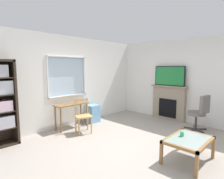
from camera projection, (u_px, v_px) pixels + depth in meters
ground at (131, 147)px, 4.05m from camera, size 6.28×5.71×0.02m
wall_back_with_window at (70, 82)px, 5.53m from camera, size 5.28×0.15×2.65m
wall_right at (184, 80)px, 5.82m from camera, size 0.12×4.91×2.65m
desk_under_window at (71, 108)px, 5.22m from camera, size 0.96×0.39×0.71m
wooden_chair at (83, 115)px, 4.88m from camera, size 0.53×0.52×0.90m
plastic_drawer_unit at (92, 113)px, 5.87m from camera, size 0.35×0.40×0.55m
fireplace at (169, 103)px, 6.08m from camera, size 0.26×1.20×1.14m
tv at (170, 76)px, 5.96m from camera, size 0.06×1.02×0.64m
office_chair at (199, 111)px, 4.96m from camera, size 0.58×0.59×1.00m
coffee_table at (189, 142)px, 3.37m from camera, size 0.93×0.66×0.44m
sippy_cup at (182, 134)px, 3.47m from camera, size 0.07×0.07×0.09m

